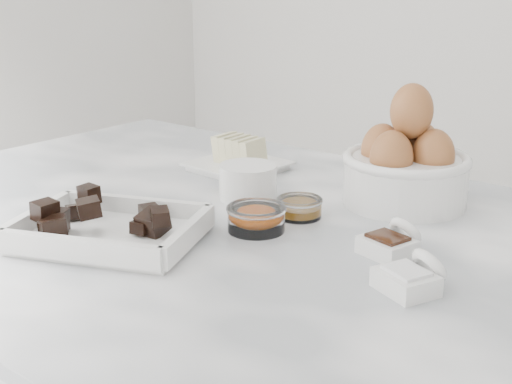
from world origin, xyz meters
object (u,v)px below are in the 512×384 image
(zest_bowl, at_px, (256,217))
(vanilla_spoon, at_px, (392,242))
(honey_bowl, at_px, (299,207))
(sugar_ramekin, at_px, (248,180))
(chocolate_dish, at_px, (110,224))
(egg_bowl, at_px, (406,166))
(butter_plate, at_px, (237,158))
(salt_spoon, at_px, (412,277))

(zest_bowl, distance_m, vanilla_spoon, 0.18)
(honey_bowl, xyz_separation_m, vanilla_spoon, (0.16, -0.04, 0.00))
(sugar_ramekin, xyz_separation_m, vanilla_spoon, (0.27, -0.06, -0.01))
(chocolate_dish, distance_m, zest_bowl, 0.19)
(chocolate_dish, relative_size, honey_bowl, 4.18)
(egg_bowl, relative_size, zest_bowl, 2.33)
(butter_plate, relative_size, vanilla_spoon, 1.80)
(chocolate_dish, bearing_deg, vanilla_spoon, 32.46)
(chocolate_dish, height_order, sugar_ramekin, chocolate_dish)
(salt_spoon, bearing_deg, zest_bowl, 171.73)
(egg_bowl, distance_m, honey_bowl, 0.17)
(honey_bowl, bearing_deg, butter_plate, 150.43)
(chocolate_dish, xyz_separation_m, honey_bowl, (0.13, 0.23, -0.01))
(chocolate_dish, xyz_separation_m, sugar_ramekin, (0.02, 0.25, 0.00))
(sugar_ramekin, xyz_separation_m, zest_bowl, (0.10, -0.10, -0.01))
(sugar_ramekin, xyz_separation_m, honey_bowl, (0.11, -0.02, -0.01))
(honey_bowl, relative_size, salt_spoon, 0.73)
(egg_bowl, distance_m, zest_bowl, 0.25)
(chocolate_dish, distance_m, honey_bowl, 0.26)
(chocolate_dish, distance_m, salt_spoon, 0.38)
(sugar_ramekin, bearing_deg, salt_spoon, -21.54)
(chocolate_dish, bearing_deg, egg_bowl, 59.93)
(zest_bowl, bearing_deg, chocolate_dish, -128.67)
(butter_plate, relative_size, sugar_ramekin, 1.74)
(egg_bowl, xyz_separation_m, salt_spoon, (0.15, -0.26, -0.04))
(sugar_ramekin, xyz_separation_m, salt_spoon, (0.34, -0.13, -0.01))
(salt_spoon, bearing_deg, vanilla_spoon, 130.92)
(egg_bowl, bearing_deg, honey_bowl, -120.13)
(butter_plate, xyz_separation_m, zest_bowl, (0.21, -0.21, -0.00))
(sugar_ramekin, height_order, vanilla_spoon, sugar_ramekin)
(vanilla_spoon, distance_m, salt_spoon, 0.10)
(butter_plate, relative_size, egg_bowl, 0.81)
(vanilla_spoon, bearing_deg, egg_bowl, 113.68)
(egg_bowl, bearing_deg, sugar_ramekin, -147.11)
(chocolate_dish, bearing_deg, salt_spoon, 17.18)
(butter_plate, height_order, honey_bowl, butter_plate)
(butter_plate, bearing_deg, chocolate_dish, -75.28)
(sugar_ramekin, bearing_deg, butter_plate, 136.85)
(salt_spoon, bearing_deg, butter_plate, 152.04)
(sugar_ramekin, distance_m, vanilla_spoon, 0.28)
(vanilla_spoon, relative_size, salt_spoon, 0.94)
(butter_plate, bearing_deg, vanilla_spoon, -23.02)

